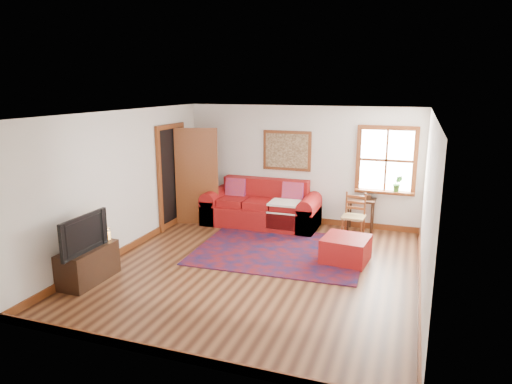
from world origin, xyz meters
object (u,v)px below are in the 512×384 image
at_px(red_ottoman, 346,249).
at_px(ladder_back_chair, 354,214).
at_px(red_leather_sofa, 262,210).
at_px(media_cabinet, 88,264).
at_px(side_table, 361,205).

relative_size(red_ottoman, ladder_back_chair, 0.82).
bearing_deg(red_leather_sofa, ladder_back_chair, -8.26).
bearing_deg(red_ottoman, media_cabinet, -143.10).
height_order(ladder_back_chair, media_cabinet, ladder_back_chair).
bearing_deg(side_table, red_leather_sofa, -173.35).
relative_size(red_leather_sofa, red_ottoman, 3.29).
distance_m(side_table, media_cabinet, 5.29).
distance_m(red_ottoman, ladder_back_chair, 1.26).
bearing_deg(red_ottoman, ladder_back_chair, 98.02).
xyz_separation_m(red_leather_sofa, side_table, (2.04, 0.24, 0.24)).
bearing_deg(ladder_back_chair, red_ottoman, -88.29).
bearing_deg(ladder_back_chair, media_cabinet, -136.56).
bearing_deg(red_leather_sofa, side_table, 6.65).
distance_m(red_ottoman, media_cabinet, 4.14).
relative_size(red_ottoman, media_cabinet, 0.76).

